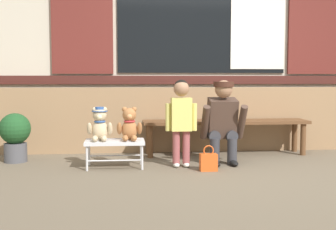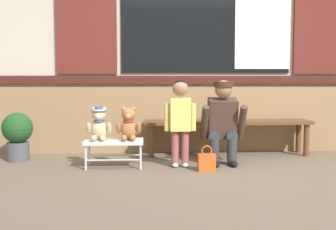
{
  "view_description": "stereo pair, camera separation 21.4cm",
  "coord_description": "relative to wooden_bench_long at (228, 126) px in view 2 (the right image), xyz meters",
  "views": [
    {
      "loc": [
        -1.11,
        -4.38,
        0.97
      ],
      "look_at": [
        -0.61,
        0.62,
        0.55
      ],
      "focal_mm": 46.85,
      "sensor_mm": 36.0,
      "label": 1
    },
    {
      "loc": [
        -0.9,
        -4.4,
        0.97
      ],
      "look_at": [
        -0.61,
        0.62,
        0.55
      ],
      "focal_mm": 46.85,
      "sensor_mm": 36.0,
      "label": 2
    }
  ],
  "objects": [
    {
      "name": "handbag_on_ground",
      "position": [
        -0.4,
        -0.96,
        -0.28
      ],
      "size": [
        0.18,
        0.11,
        0.27
      ],
      "color": "#DB561E",
      "rests_on": "ground"
    },
    {
      "name": "child_standing",
      "position": [
        -0.66,
        -0.73,
        0.22
      ],
      "size": [
        0.35,
        0.18,
        0.96
      ],
      "color": "#994C4C",
      "rests_on": "ground"
    },
    {
      "name": "ground_plane",
      "position": [
        -0.17,
        -1.06,
        -0.37
      ],
      "size": [
        60.0,
        60.0,
        0.0
      ],
      "primitive_type": "plane",
      "color": "brown"
    },
    {
      "name": "shop_facade",
      "position": [
        -0.17,
        0.88,
        1.37
      ],
      "size": [
        6.89,
        0.26,
        3.46
      ],
      "color": "beige",
      "rests_on": "ground"
    },
    {
      "name": "brick_low_wall",
      "position": [
        -0.17,
        0.37,
        0.05
      ],
      "size": [
        6.75,
        0.25,
        0.85
      ],
      "primitive_type": "cube",
      "color": "#997551",
      "rests_on": "ground"
    },
    {
      "name": "wooden_bench_long",
      "position": [
        0.0,
        0.0,
        0.0
      ],
      "size": [
        2.1,
        0.4,
        0.44
      ],
      "color": "brown",
      "rests_on": "ground"
    },
    {
      "name": "teddy_bear_with_hat",
      "position": [
        -1.55,
        -0.69,
        0.1
      ],
      "size": [
        0.28,
        0.27,
        0.36
      ],
      "color": "#CCB289",
      "rests_on": "small_display_bench"
    },
    {
      "name": "teddy_bear_plain",
      "position": [
        -1.23,
        -0.69,
        0.09
      ],
      "size": [
        0.28,
        0.26,
        0.36
      ],
      "color": "#A86B3D",
      "rests_on": "small_display_bench"
    },
    {
      "name": "adult_crouching",
      "position": [
        -0.16,
        -0.57,
        0.11
      ],
      "size": [
        0.5,
        0.49,
        0.95
      ],
      "color": "#333338",
      "rests_on": "ground"
    },
    {
      "name": "small_display_bench",
      "position": [
        -1.39,
        -0.69,
        -0.11
      ],
      "size": [
        0.64,
        0.36,
        0.3
      ],
      "color": "silver",
      "rests_on": "ground"
    },
    {
      "name": "potted_plant",
      "position": [
        -2.55,
        -0.25,
        -0.05
      ],
      "size": [
        0.36,
        0.36,
        0.57
      ],
      "color": "#4C4C51",
      "rests_on": "ground"
    }
  ]
}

